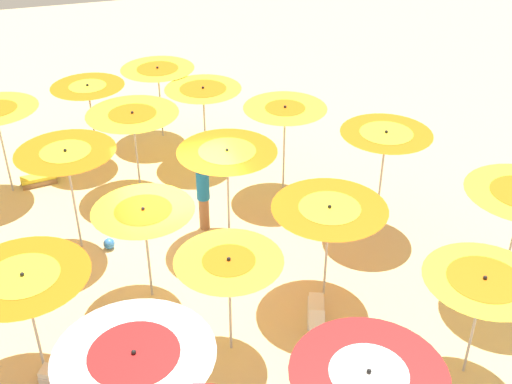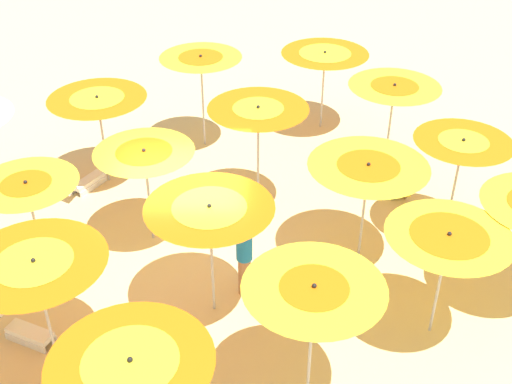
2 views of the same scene
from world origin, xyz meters
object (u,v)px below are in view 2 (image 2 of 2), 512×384
Objects in this scene: beach_umbrella_3 at (447,245)px; beach_umbrella_6 at (36,270)px; beach_ball at (244,216)px; beachgoer_1 at (244,254)px; beach_umbrella_17 at (98,106)px; beach_umbrella_8 at (368,175)px; beach_umbrella_14 at (394,93)px; beach_umbrella_11 at (27,190)px; beach_umbrella_18 at (201,63)px; beach_umbrella_7 at (210,215)px; lounger_0 at (395,184)px; beach_umbrella_19 at (325,59)px; beach_umbrella_12 at (145,158)px; beach_umbrella_9 at (462,150)px; beach_umbrella_1 at (132,372)px; beach_umbrella_2 at (314,297)px; lounger_1 at (86,182)px; beach_umbrella_13 at (258,117)px; lounger_3 at (26,331)px.

beach_umbrella_6 is (6.41, 0.96, 0.04)m from beach_umbrella_3.
beachgoer_1 is at bearing 93.80° from beach_ball.
beachgoer_1 is (-3.50, 3.81, -1.05)m from beach_umbrella_17.
beach_umbrella_8 is 3.33m from beach_umbrella_14.
beach_umbrella_11 is 5.85m from beach_umbrella_18.
beach_umbrella_7 is 1.05× the size of beach_umbrella_17.
beachgoer_1 is (3.31, 3.63, 0.73)m from lounger_0.
beach_umbrella_19 reaches higher than beachgoer_1.
beach_umbrella_18 is (4.73, -6.53, 0.34)m from beach_umbrella_3.
beach_umbrella_9 is at bearing -175.54° from beach_umbrella_12.
beach_umbrella_18 is at bearing -32.73° from beach_umbrella_9.
beach_umbrella_6 is at bearing 29.31° from beach_umbrella_8.
beach_umbrella_6 is (1.96, -2.16, -0.31)m from beach_umbrella_1.
beach_ball is at bearing -74.57° from beach_umbrella_2.
beach_umbrella_9 is 1.88× the size of lounger_1.
beach_umbrella_17 is 0.90× the size of beach_umbrella_18.
beach_umbrella_14 reaches higher than beach_umbrella_11.
beach_umbrella_19 is at bearing -30.40° from lounger_1.
beach_umbrella_11 is (7.32, -1.29, -0.01)m from beach_umbrella_3.
beach_umbrella_1 reaches higher than beach_umbrella_19.
beach_umbrella_9 reaches higher than beach_umbrella_3.
beach_umbrella_17 is at bearing -27.29° from beachgoer_1.
lounger_0 reaches higher than beach_ball.
beach_umbrella_13 is 1.11× the size of beach_umbrella_19.
beach_umbrella_14 is (-0.89, -3.20, 0.20)m from beach_umbrella_8.
beach_umbrella_13 is 9.67× the size of beach_ball.
beach_umbrella_14 is 5.54m from beachgoer_1.
beach_umbrella_9 is 0.90× the size of beach_umbrella_13.
beach_umbrella_17 is 6.01m from beach_umbrella_19.
beach_umbrella_14 is (0.19, -5.23, 0.24)m from beach_umbrella_3.
beach_umbrella_8 is at bearing -150.69° from beach_umbrella_6.
beach_umbrella_19 reaches higher than beach_umbrella_3.
lounger_3 is at bearing 60.31° from beach_umbrella_12.
beach_umbrella_6 is at bearing 50.45° from beachgoer_1.
beachgoer_1 is at bearing 132.59° from beach_umbrella_17.
beach_umbrella_12 is at bearing 81.91° from lounger_3.
beach_umbrella_14 is 2.10m from lounger_0.
beach_umbrella_17 is (2.96, -4.27, -0.14)m from beach_umbrella_7.
lounger_3 is at bearing 4.19° from beach_umbrella_3.
beach_umbrella_2 is at bearing 72.51° from beach_umbrella_8.
beach_umbrella_13 reaches higher than beach_umbrella_14.
beach_umbrella_9 is at bearing -131.28° from beach_umbrella_1.
lounger_0 is at bearing -89.62° from beach_umbrella_3.
lounger_3 reaches higher than lounger_1.
beach_umbrella_19 is (-0.57, -9.20, -0.17)m from beach_umbrella_2.
beach_umbrella_8 reaches higher than beachgoer_1.
beach_umbrella_3 is at bearing 174.36° from beach_umbrella_7.
beach_umbrella_14 is (-7.13, -3.94, 0.25)m from beach_umbrella_11.
lounger_0 is (-4.70, 2.06, -2.05)m from beach_umbrella_18.
beach_umbrella_3 is at bearing 125.93° from beach_umbrella_18.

